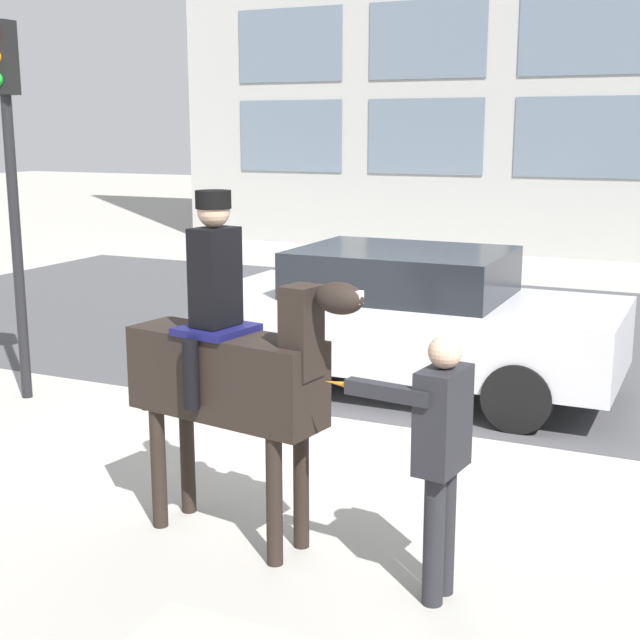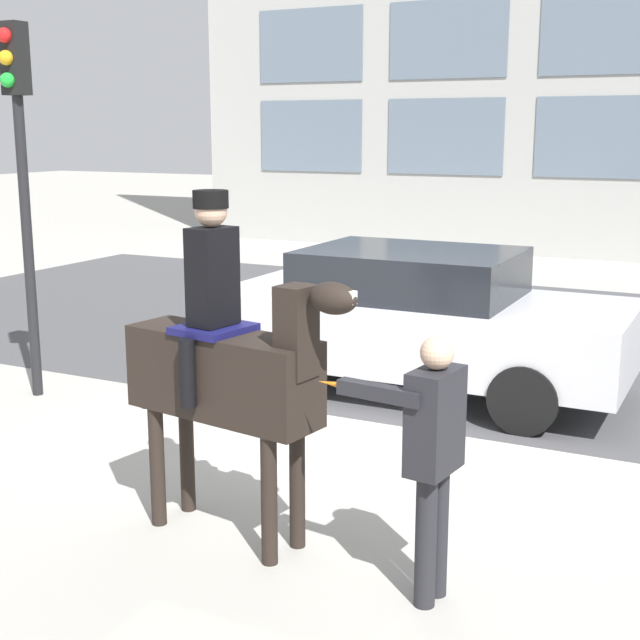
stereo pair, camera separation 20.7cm
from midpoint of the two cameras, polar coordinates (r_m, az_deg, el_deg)
The scene contains 6 objects.
ground_plane at distance 8.47m, azimuth 2.72°, elevation -7.51°, with size 80.00×80.00×0.00m, color #9E9B93.
road_surface at distance 12.79m, azimuth 11.34°, elevation -0.92°, with size 19.84×8.50×0.01m.
mounted_horse_lead at distance 6.12m, azimuth -5.00°, elevation -2.84°, with size 1.89×0.67×2.45m.
pedestrian_bystander at distance 5.41m, azimuth 8.24°, elevation -8.16°, with size 0.87×0.44×1.67m.
street_car_near_lane at distance 9.79m, azimuth 6.88°, elevation 0.12°, with size 4.47×2.01×1.57m.
traffic_light at distance 9.80m, azimuth -18.06°, elevation 10.25°, with size 0.24×0.29×3.90m.
Camera 2 is at (3.28, -7.26, 2.85)m, focal length 50.00 mm.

